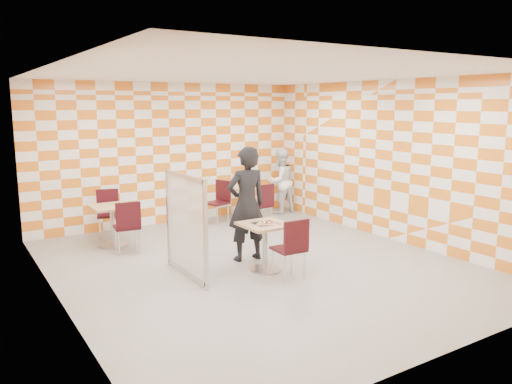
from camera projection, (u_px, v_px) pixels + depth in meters
room_shell at (240, 169)px, 8.22m from camera, size 7.00×7.00×7.00m
main_table at (265, 239)px, 7.66m from camera, size 0.70×0.70×0.75m
second_table at (246, 197)px, 11.07m from camera, size 0.70×0.70×0.75m
empty_table at (112, 219)px, 9.01m from camera, size 0.70×0.70×0.75m
chair_main_front at (292, 244)px, 7.22m from camera, size 0.44×0.45×0.92m
chair_second_front at (263, 202)px, 10.36m from camera, size 0.47×0.48×0.92m
chair_second_side at (220, 198)px, 10.78m from camera, size 0.54×0.53×0.92m
chair_empty_near at (128, 223)px, 8.53m from camera, size 0.47×0.48×0.92m
chair_empty_far at (108, 209)px, 9.64m from camera, size 0.52×0.53×0.92m
partition at (186, 225)px, 7.34m from camera, size 0.08×1.38×1.55m
man_dark at (247, 204)px, 8.13m from camera, size 0.71×0.49×1.88m
man_white at (280, 181)px, 11.73m from camera, size 0.78×0.62×1.53m
pizza_on_foil at (266, 223)px, 7.60m from camera, size 0.40×0.40×0.04m
sport_bottle at (236, 182)px, 11.05m from camera, size 0.06×0.06×0.20m
soda_bottle at (248, 181)px, 11.09m from camera, size 0.07×0.07×0.23m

